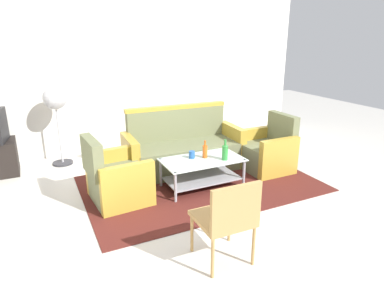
{
  "coord_description": "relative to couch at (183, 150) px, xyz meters",
  "views": [
    {
      "loc": [
        -1.92,
        -3.0,
        2.03
      ],
      "look_at": [
        -0.07,
        0.82,
        0.65
      ],
      "focal_mm": 31.8,
      "sensor_mm": 36.0,
      "label": 1
    }
  ],
  "objects": [
    {
      "name": "armchair_right",
      "position": [
        1.17,
        -0.57,
        -0.03
      ],
      "size": [
        0.7,
        0.76,
        0.85
      ],
      "rotation": [
        0.0,
        0.0,
        1.57
      ],
      "color": "#6B704C",
      "rests_on": "rug"
    },
    {
      "name": "couch",
      "position": [
        0.0,
        0.0,
        0.0
      ],
      "size": [
        1.83,
        0.81,
        0.96
      ],
      "rotation": [
        0.0,
        0.0,
        3.1
      ],
      "color": "#6B704C",
      "rests_on": "rug"
    },
    {
      "name": "armchair_left",
      "position": [
        -1.19,
        -0.61,
        -0.03
      ],
      "size": [
        0.75,
        0.81,
        0.85
      ],
      "rotation": [
        0.0,
        0.0,
        -1.5
      ],
      "color": "#6B704C",
      "rests_on": "rug"
    },
    {
      "name": "pedestal_fan",
      "position": [
        -1.69,
        1.06,
        0.7
      ],
      "size": [
        0.36,
        0.36,
        1.27
      ],
      "color": "#2D2D33",
      "rests_on": "ground"
    },
    {
      "name": "ground_plane",
      "position": [
        -0.12,
        -1.54,
        -0.32
      ],
      "size": [
        14.0,
        14.0,
        0.0
      ],
      "primitive_type": "plane",
      "color": "beige"
    },
    {
      "name": "rug",
      "position": [
        -0.01,
        -0.62,
        -0.31
      ],
      "size": [
        3.18,
        2.04,
        0.01
      ],
      "primitive_type": "cube",
      "color": "#511E19",
      "rests_on": "ground"
    },
    {
      "name": "wicker_chair",
      "position": [
        -0.6,
        -2.28,
        0.18
      ],
      "size": [
        0.49,
        0.49,
        0.84
      ],
      "rotation": [
        0.0,
        0.0,
        -0.01
      ],
      "color": "#AD844C",
      "rests_on": "ground"
    },
    {
      "name": "bottle_orange",
      "position": [
        0.02,
        -0.68,
        0.19
      ],
      "size": [
        0.07,
        0.07,
        0.25
      ],
      "color": "#D85919",
      "rests_on": "coffee_table"
    },
    {
      "name": "bottle_green",
      "position": [
        0.23,
        -0.87,
        0.2
      ],
      "size": [
        0.08,
        0.08,
        0.28
      ],
      "color": "#2D8C38",
      "rests_on": "coffee_table"
    },
    {
      "name": "wall_back",
      "position": [
        -0.12,
        1.52,
        1.08
      ],
      "size": [
        6.52,
        0.12,
        2.8
      ],
      "color": "silver",
      "rests_on": "ground"
    },
    {
      "name": "coffee_table",
      "position": [
        -0.04,
        -0.72,
        -0.04
      ],
      "size": [
        1.1,
        0.6,
        0.4
      ],
      "color": "silver",
      "rests_on": "rug"
    },
    {
      "name": "cup",
      "position": [
        -0.15,
        -0.62,
        0.14
      ],
      "size": [
        0.08,
        0.08,
        0.1
      ],
      "primitive_type": "cylinder",
      "color": "#2659A5",
      "rests_on": "coffee_table"
    }
  ]
}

